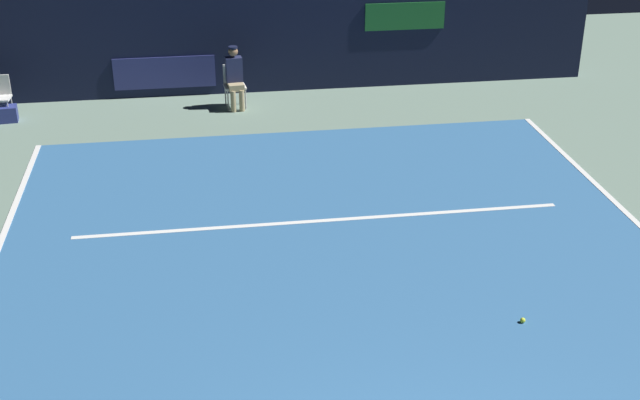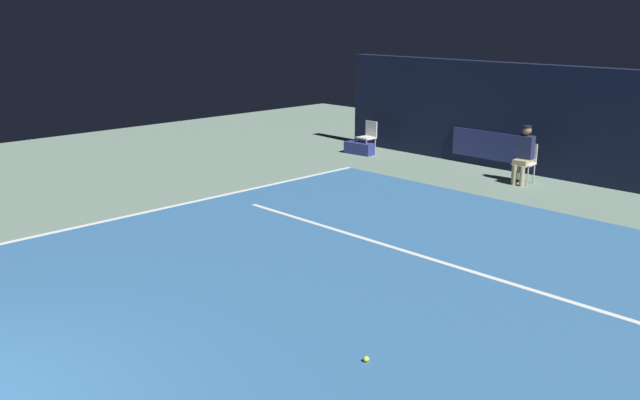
{
  "view_description": "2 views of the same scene",
  "coord_description": "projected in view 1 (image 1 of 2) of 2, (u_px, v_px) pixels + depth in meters",
  "views": [
    {
      "loc": [
        -1.79,
        -4.63,
        6.12
      ],
      "look_at": [
        -0.21,
        5.89,
        0.98
      ],
      "focal_mm": 47.77,
      "sensor_mm": 36.0,
      "label": 1
    },
    {
      "loc": [
        6.68,
        -1.21,
        3.75
      ],
      "look_at": [
        -0.5,
        5.76,
        1.02
      ],
      "focal_mm": 38.6,
      "sensor_mm": 36.0,
      "label": 2
    }
  ],
  "objects": [
    {
      "name": "ground_plane",
      "position": [
        345.0,
        292.0,
        11.49
      ],
      "size": [
        28.89,
        28.89,
        0.0
      ],
      "primitive_type": "plane",
      "color": "slate"
    },
    {
      "name": "court_surface",
      "position": [
        345.0,
        292.0,
        11.48
      ],
      "size": [
        9.84,
        12.03,
        0.01
      ],
      "primitive_type": "cube",
      "color": "#336699",
      "rests_on": "ground"
    },
    {
      "name": "line_service",
      "position": [
        322.0,
        221.0,
        13.36
      ],
      "size": [
        7.67,
        0.1,
        0.01
      ],
      "primitive_type": "cube",
      "color": "white",
      "rests_on": "court_surface"
    },
    {
      "name": "back_wall",
      "position": [
        276.0,
        33.0,
        18.72
      ],
      "size": [
        14.24,
        0.33,
        2.6
      ],
      "color": "#141933",
      "rests_on": "ground"
    },
    {
      "name": "line_judge_on_chair",
      "position": [
        235.0,
        77.0,
        17.87
      ],
      "size": [
        0.48,
        0.56,
        1.32
      ],
      "color": "white",
      "rests_on": "ground"
    },
    {
      "name": "courtside_chair_near",
      "position": [
        0.0,
        94.0,
        17.39
      ],
      "size": [
        0.46,
        0.43,
        0.88
      ],
      "color": "white",
      "rests_on": "ground"
    },
    {
      "name": "tennis_ball",
      "position": [
        523.0,
        320.0,
        10.8
      ],
      "size": [
        0.07,
        0.07,
        0.07
      ],
      "primitive_type": "sphere",
      "color": "#CCE033",
      "rests_on": "court_surface"
    }
  ]
}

